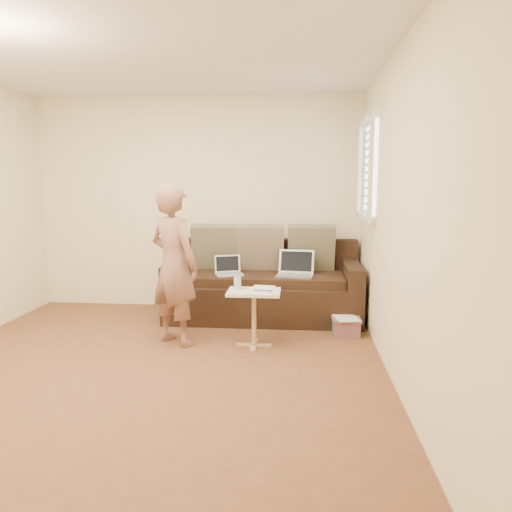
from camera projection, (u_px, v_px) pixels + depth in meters
name	position (u px, v px, depth m)	size (l,w,h in m)	color
floor	(144.00, 374.00, 3.96)	(4.50, 4.50, 0.00)	brown
ceiling	(132.00, 40.00, 3.57)	(4.50, 4.50, 0.00)	white
wall_back	(198.00, 204.00, 5.98)	(4.00, 4.00, 0.00)	#F0E7BB
wall_right	(400.00, 217.00, 3.59)	(4.50, 4.50, 0.00)	#F0E7BB
window_blinds	(367.00, 169.00, 5.01)	(0.12, 0.88, 1.08)	white
sofa	(264.00, 282.00, 5.57)	(2.20, 0.95, 0.85)	black
pillow_left	(215.00, 247.00, 5.79)	(0.55, 0.14, 0.55)	brown
pillow_mid	(261.00, 248.00, 5.73)	(0.55, 0.14, 0.55)	#6D624E
pillow_right	(311.00, 248.00, 5.71)	(0.55, 0.14, 0.55)	brown
laptop_silver	(294.00, 276.00, 5.39)	(0.40, 0.29, 0.27)	#B7BABC
laptop_white	(229.00, 275.00, 5.47)	(0.30, 0.22, 0.22)	white
person	(174.00, 265.00, 4.62)	(0.56, 0.38, 1.55)	brown
side_table	(254.00, 319.00, 4.60)	(0.50, 0.35, 0.55)	silver
drinking_glass	(237.00, 283.00, 4.60)	(0.07, 0.07, 0.12)	silver
scissors	(263.00, 291.00, 4.52)	(0.18, 0.10, 0.02)	silver
paper_on_table	(262.00, 289.00, 4.63)	(0.21, 0.30, 0.00)	white
striped_box	(346.00, 326.00, 4.98)	(0.29, 0.29, 0.18)	#DD214D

